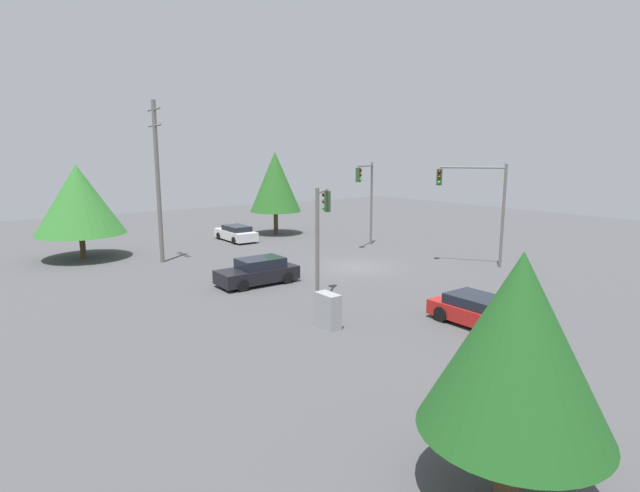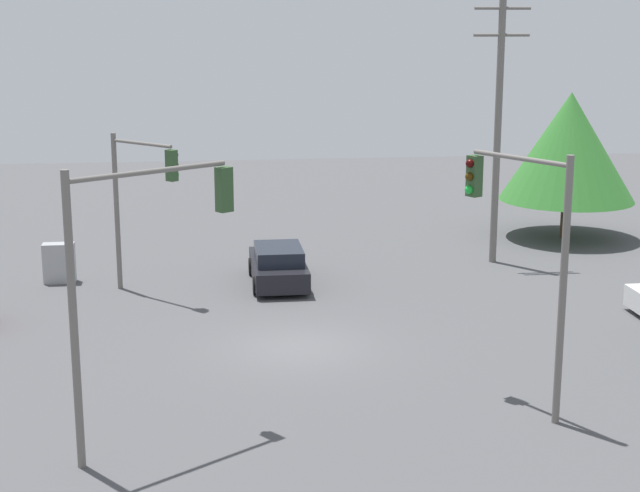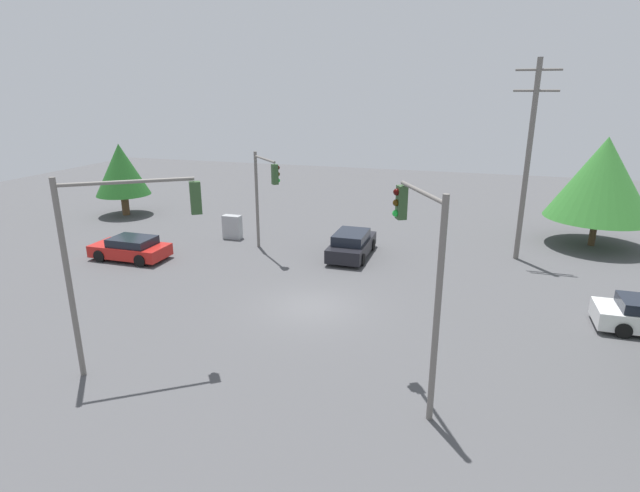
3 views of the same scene
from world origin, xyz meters
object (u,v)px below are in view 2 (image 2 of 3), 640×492
(traffic_signal_aux, at_px, (526,236))
(electrical_cabinet, at_px, (59,263))
(sedan_dark, at_px, (278,266))
(traffic_signal_main, at_px, (140,187))
(traffic_signal_cross, at_px, (136,255))

(traffic_signal_aux, relative_size, electrical_cabinet, 4.41)
(sedan_dark, relative_size, traffic_signal_main, 0.80)
(traffic_signal_cross, xyz_separation_m, electrical_cabinet, (-3.81, 14.87, -3.76))
(traffic_signal_aux, distance_m, electrical_cabinet, 19.28)
(traffic_signal_main, relative_size, traffic_signal_aux, 0.87)
(traffic_signal_cross, height_order, traffic_signal_aux, traffic_signal_cross)
(sedan_dark, bearing_deg, traffic_signal_main, -170.84)
(traffic_signal_main, xyz_separation_m, traffic_signal_cross, (0.65, -12.84, 0.65))
(traffic_signal_main, bearing_deg, sedan_dark, 55.32)
(traffic_signal_main, height_order, traffic_signal_cross, traffic_signal_cross)
(traffic_signal_cross, xyz_separation_m, traffic_signal_aux, (9.24, 1.16, -0.08))
(sedan_dark, distance_m, electrical_cabinet, 8.13)
(traffic_signal_aux, bearing_deg, traffic_signal_main, 11.68)
(sedan_dark, bearing_deg, traffic_signal_aux, -68.08)
(traffic_signal_aux, bearing_deg, traffic_signal_cross, 68.60)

